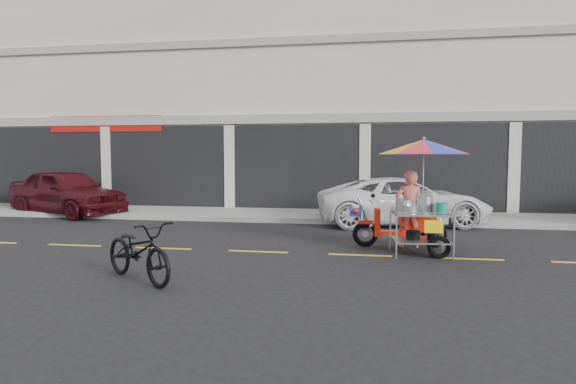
% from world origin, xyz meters
% --- Properties ---
extents(ground, '(90.00, 90.00, 0.00)m').
position_xyz_m(ground, '(0.00, 0.00, 0.00)').
color(ground, black).
extents(sidewalk, '(45.00, 3.00, 0.15)m').
position_xyz_m(sidewalk, '(0.00, 5.50, 0.07)').
color(sidewalk, gray).
rests_on(sidewalk, ground).
extents(shophouse_block, '(36.00, 8.11, 10.40)m').
position_xyz_m(shophouse_block, '(2.82, 10.59, 4.24)').
color(shophouse_block, beige).
rests_on(shophouse_block, ground).
extents(centerline, '(42.00, 0.10, 0.01)m').
position_xyz_m(centerline, '(0.00, 0.00, 0.00)').
color(centerline, gold).
rests_on(centerline, ground).
extents(maroon_sedan, '(4.67, 3.21, 1.48)m').
position_xyz_m(maroon_sedan, '(-9.37, 4.70, 0.74)').
color(maroon_sedan, '#3C0A10').
rests_on(maroon_sedan, ground).
extents(white_pickup, '(4.99, 2.99, 1.30)m').
position_xyz_m(white_pickup, '(1.07, 4.35, 0.65)').
color(white_pickup, white).
rests_on(white_pickup, ground).
extents(near_bicycle, '(1.81, 1.51, 0.93)m').
position_xyz_m(near_bicycle, '(-3.28, -2.46, 0.47)').
color(near_bicycle, black).
rests_on(near_bicycle, ground).
extents(food_vendor_rig, '(2.37, 1.88, 2.27)m').
position_xyz_m(food_vendor_rig, '(1.08, 0.57, 1.42)').
color(food_vendor_rig, black).
rests_on(food_vendor_rig, ground).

